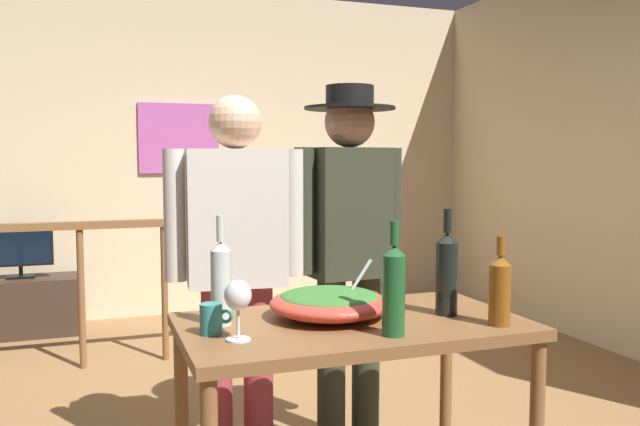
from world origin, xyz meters
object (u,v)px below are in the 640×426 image
Objects in this scene: framed_picture at (179,138)px; flat_screen_tv at (20,250)px; serving_table at (352,348)px; person_standing_left at (237,251)px; wine_bottle_dark at (447,272)px; tv_console at (22,306)px; stair_railing at (110,272)px; person_standing_right at (349,237)px; salad_bowl at (330,302)px; wine_bottle_clear at (221,281)px; mug_teal at (212,319)px; wine_glass at (238,298)px; wine_bottle_amber at (500,289)px; wine_bottle_green at (394,288)px.

framed_picture is 1.57m from flat_screen_tv.
person_standing_left is (-0.26, 0.67, 0.26)m from serving_table.
wine_bottle_dark is at bearing -82.94° from framed_picture.
tv_console is at bearing -62.58° from person_standing_left.
stair_railing is at bearing -68.98° from person_standing_left.
person_standing_right is at bearing -59.53° from stair_railing.
framed_picture is 3.67m from salad_bowl.
person_standing_left reaches higher than wine_bottle_dark.
flat_screen_tv is (-0.63, 0.99, 0.05)m from stair_railing.
mug_teal is at bearing -115.48° from wine_bottle_clear.
person_standing_right is (0.26, 0.67, 0.30)m from serving_table.
person_standing_right is (1.63, -2.69, 0.34)m from flat_screen_tv.
tv_console is 0.45m from flat_screen_tv.
wine_glass is at bearing 43.28° from person_standing_right.
wine_bottle_dark is (0.36, -0.03, 0.25)m from serving_table.
wine_bottle_dark is (1.72, -3.39, 0.29)m from flat_screen_tv.
salad_bowl is 1.15× the size of wine_bottle_clear.
wine_glass is 0.51× the size of wine_bottle_clear.
wine_bottle_clear reaches higher than salad_bowl.
wine_bottle_amber is at bearing -26.52° from serving_table.
salad_bowl is at bearing -73.44° from stair_railing.
serving_table reaches higher than tv_console.
tv_console is at bearing -167.06° from framed_picture.
wine_bottle_dark is at bearing -9.08° from wine_bottle_clear.
wine_bottle_green is 3.38× the size of mug_teal.
framed_picture is at bearing 83.99° from mug_teal.
stair_railing is 1.26m from tv_console.
mug_teal is 0.07× the size of person_standing_left.
stair_railing is 2.73m from wine_bottle_green.
wine_glass is at bearing 83.26° from person_standing_left.
person_standing_right reaches higher than wine_bottle_green.
person_standing_right reaches higher than tv_console.
wine_bottle_green is (0.11, -0.29, 0.10)m from salad_bowl.
tv_console is at bearing -64.40° from person_standing_right.
tv_console is 2.10× the size of salad_bowl.
wine_bottle_clear is (0.93, -3.29, 0.73)m from tv_console.
wine_bottle_dark is 3.54× the size of mug_teal.
wine_bottle_clear reaches higher than wine_glass.
person_standing_left reaches higher than tv_console.
person_standing_right is (0.52, 0.00, 0.04)m from person_standing_left.
framed_picture reaches higher than salad_bowl.
wine_glass is (0.94, -3.50, 0.71)m from tv_console.
person_standing_left is (1.10, -2.72, 0.75)m from tv_console.
wine_bottle_amber is (1.81, -3.61, 0.70)m from tv_console.
wine_bottle_clear reaches higher than wine_bottle_amber.
stair_railing is 2.49m from serving_table.
wine_bottle_dark is 0.85m from mug_teal.
framed_picture is at bearing 97.06° from wine_bottle_dark.
wine_bottle_clear reaches higher than mug_teal.
serving_table is 2.77× the size of salad_bowl.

